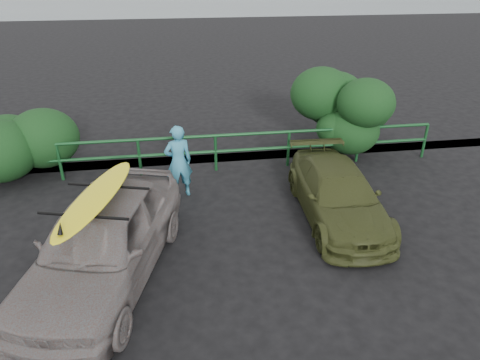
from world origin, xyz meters
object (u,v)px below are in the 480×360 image
(olive_vehicle, at_px, (338,194))
(man, at_px, (178,162))
(surfboard, at_px, (96,197))
(guardrail, at_px, (178,155))
(sedan, at_px, (104,240))

(olive_vehicle, bearing_deg, man, 158.39)
(olive_vehicle, xyz_separation_m, surfboard, (-4.75, -1.34, 1.07))
(olive_vehicle, bearing_deg, guardrail, 143.17)
(sedan, height_order, surfboard, surfboard)
(olive_vehicle, relative_size, man, 2.18)
(olive_vehicle, height_order, man, man)
(sedan, height_order, man, man)
(guardrail, height_order, man, man)
(guardrail, height_order, olive_vehicle, olive_vehicle)
(sedan, distance_m, olive_vehicle, 4.94)
(olive_vehicle, relative_size, surfboard, 1.42)
(guardrail, distance_m, man, 1.31)
(sedan, bearing_deg, olive_vehicle, 31.69)
(man, distance_m, surfboard, 3.22)
(man, xyz_separation_m, surfboard, (-1.35, -2.83, 0.75))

